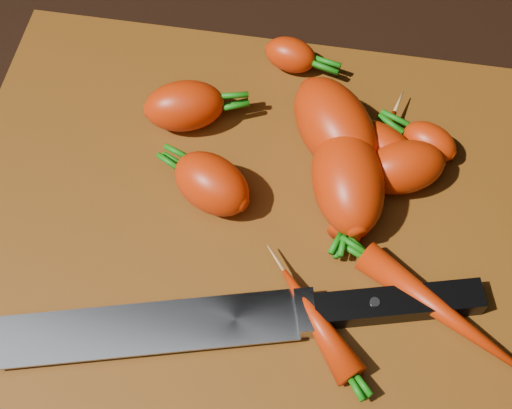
# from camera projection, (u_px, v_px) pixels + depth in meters

# --- Properties ---
(ground) EXTENTS (2.00, 2.00, 0.01)m
(ground) POSITION_uv_depth(u_px,v_px,m) (254.00, 235.00, 0.59)
(ground) COLOR black
(cutting_board) EXTENTS (0.50, 0.40, 0.01)m
(cutting_board) POSITION_uv_depth(u_px,v_px,m) (254.00, 229.00, 0.58)
(cutting_board) COLOR brown
(cutting_board) RESTS_ON ground
(carrot_0) EXTENTS (0.08, 0.06, 0.04)m
(carrot_0) POSITION_uv_depth(u_px,v_px,m) (184.00, 106.00, 0.61)
(carrot_0) COLOR red
(carrot_0) RESTS_ON cutting_board
(carrot_1) EXTENTS (0.08, 0.07, 0.05)m
(carrot_1) POSITION_uv_depth(u_px,v_px,m) (212.00, 184.00, 0.57)
(carrot_1) COLOR red
(carrot_1) RESTS_ON cutting_board
(carrot_2) EXTENTS (0.10, 0.12, 0.06)m
(carrot_2) POSITION_uv_depth(u_px,v_px,m) (335.00, 126.00, 0.59)
(carrot_2) COLOR red
(carrot_2) RESTS_ON cutting_board
(carrot_3) EXTENTS (0.08, 0.11, 0.06)m
(carrot_3) POSITION_uv_depth(u_px,v_px,m) (348.00, 180.00, 0.56)
(carrot_3) COLOR red
(carrot_3) RESTS_ON cutting_board
(carrot_4) EXTENTS (0.08, 0.07, 0.04)m
(carrot_4) POSITION_uv_depth(u_px,v_px,m) (403.00, 167.00, 0.58)
(carrot_4) COLOR red
(carrot_4) RESTS_ON cutting_board
(carrot_5) EXTENTS (0.05, 0.04, 0.03)m
(carrot_5) POSITION_uv_depth(u_px,v_px,m) (291.00, 55.00, 0.64)
(carrot_5) COLOR red
(carrot_5) RESTS_ON cutting_board
(carrot_6) EXTENTS (0.07, 0.06, 0.04)m
(carrot_6) POSITION_uv_depth(u_px,v_px,m) (380.00, 147.00, 0.59)
(carrot_6) COLOR red
(carrot_6) RESTS_ON cutting_board
(carrot_7) EXTENTS (0.06, 0.13, 0.03)m
(carrot_7) POSITION_uv_depth(u_px,v_px,m) (370.00, 171.00, 0.59)
(carrot_7) COLOR red
(carrot_7) RESTS_ON cutting_board
(carrot_8) EXTENTS (0.13, 0.10, 0.03)m
(carrot_8) POSITION_uv_depth(u_px,v_px,m) (442.00, 312.00, 0.53)
(carrot_8) COLOR red
(carrot_8) RESTS_ON cutting_board
(carrot_9) EXTENTS (0.08, 0.09, 0.02)m
(carrot_9) POSITION_uv_depth(u_px,v_px,m) (317.00, 322.00, 0.52)
(carrot_9) COLOR red
(carrot_9) RESTS_ON cutting_board
(carrot_10) EXTENTS (0.06, 0.05, 0.03)m
(carrot_10) POSITION_uv_depth(u_px,v_px,m) (429.00, 142.00, 0.60)
(carrot_10) COLOR red
(carrot_10) RESTS_ON cutting_board
(knife) EXTENTS (0.36, 0.13, 0.02)m
(knife) POSITION_uv_depth(u_px,v_px,m) (177.00, 326.00, 0.53)
(knife) COLOR gray
(knife) RESTS_ON cutting_board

